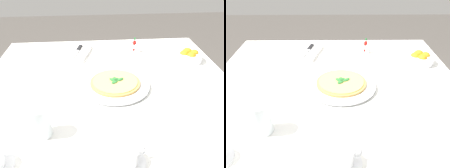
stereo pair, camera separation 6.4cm
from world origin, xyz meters
The scene contains 11 objects.
dining_table centered at (0.00, 0.00, 0.63)m, with size 1.21×1.21×0.75m.
pizza_plate centered at (-0.01, 0.03, 0.76)m, with size 0.32×0.32×0.02m.
pizza centered at (-0.01, 0.03, 0.78)m, with size 0.23×0.23×0.02m.
coffee_cup_far_left centered at (0.42, 0.02, 0.78)m, with size 0.13×0.13×0.06m.
water_glass_back_corner centered at (0.27, -0.25, 0.80)m, with size 0.07×0.07×0.12m.
napkin_folded centered at (-0.39, -0.16, 0.76)m, with size 0.24×0.18×0.02m.
dinner_knife centered at (-0.38, -0.16, 0.77)m, with size 0.19×0.07×0.01m.
citrus_bowl centered at (-0.26, 0.47, 0.78)m, with size 0.15×0.15×0.07m.
hot_sauce_bottle centered at (-0.42, 0.19, 0.79)m, with size 0.02×0.02×0.08m.
salt_shaker centered at (-0.39, 0.20, 0.78)m, with size 0.03×0.03×0.06m.
pepper_shaker centered at (-0.45, 0.18, 0.78)m, with size 0.03×0.03×0.06m.
Camera 2 is at (0.89, 0.01, 1.33)m, focal length 36.88 mm.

